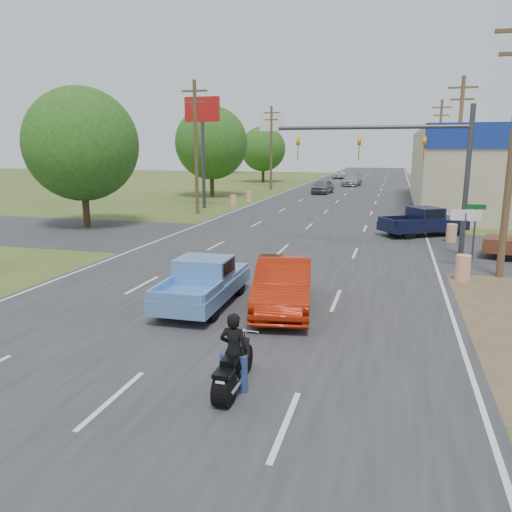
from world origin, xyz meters
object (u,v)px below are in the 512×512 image
(motorcycle, at_px, (233,371))
(distant_car_grey, at_px, (323,187))
(red_convertible, at_px, (284,285))
(distant_car_white, at_px, (340,175))
(navy_pickup, at_px, (425,221))
(blue_pickup, at_px, (205,281))
(distant_car_silver, at_px, (352,180))
(rider, at_px, (234,355))

(motorcycle, xyz_separation_m, distant_car_grey, (-4.92, 47.66, 0.30))
(red_convertible, height_order, distant_car_white, red_convertible)
(distant_car_grey, bearing_deg, distant_car_white, 98.17)
(distant_car_grey, bearing_deg, red_convertible, -77.92)
(navy_pickup, xyz_separation_m, distant_car_white, (-11.06, 56.03, -0.18))
(blue_pickup, relative_size, distant_car_grey, 1.03)
(distant_car_grey, relative_size, distant_car_white, 0.97)
(distant_car_silver, bearing_deg, motorcycle, -81.19)
(blue_pickup, bearing_deg, navy_pickup, 63.19)
(red_convertible, height_order, blue_pickup, red_convertible)
(rider, xyz_separation_m, distant_car_white, (-6.23, 77.33, -0.15))
(rider, relative_size, blue_pickup, 0.34)
(red_convertible, relative_size, navy_pickup, 0.92)
(navy_pickup, bearing_deg, rider, -46.13)
(blue_pickup, bearing_deg, distant_car_silver, 88.80)
(navy_pickup, bearing_deg, red_convertible, -51.07)
(navy_pickup, bearing_deg, distant_car_silver, 157.59)
(rider, height_order, distant_car_silver, rider)
(motorcycle, relative_size, rider, 1.33)
(navy_pickup, xyz_separation_m, distant_car_silver, (-7.56, 39.04, -0.08))
(rider, distance_m, navy_pickup, 21.84)
(motorcycle, bearing_deg, distant_car_grey, 96.17)
(rider, height_order, blue_pickup, rider)
(navy_pickup, distance_m, distant_car_grey, 28.05)
(red_convertible, xyz_separation_m, distant_car_grey, (-4.74, 41.99, -0.01))
(distant_car_grey, xyz_separation_m, distant_car_silver, (2.19, 12.74, -0.03))
(rider, relative_size, distant_car_white, 0.34)
(motorcycle, bearing_deg, distant_car_white, 94.89)
(red_convertible, bearing_deg, distant_car_white, 85.72)
(rider, bearing_deg, distant_car_grey, -83.82)
(navy_pickup, xyz_separation_m, distant_car_grey, (-9.74, 26.30, -0.05))
(motorcycle, bearing_deg, blue_pickup, 116.95)
(blue_pickup, height_order, navy_pickup, navy_pickup)
(navy_pickup, relative_size, distant_car_grey, 1.14)
(blue_pickup, bearing_deg, distant_car_grey, 91.75)
(motorcycle, height_order, rider, rider)
(red_convertible, height_order, distant_car_grey, red_convertible)
(red_convertible, bearing_deg, distant_car_grey, 87.33)
(motorcycle, xyz_separation_m, distant_car_silver, (-2.73, 60.40, 0.27))
(rider, distance_m, blue_pickup, 6.14)
(rider, relative_size, navy_pickup, 0.31)
(distant_car_silver, bearing_deg, red_convertible, -81.11)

